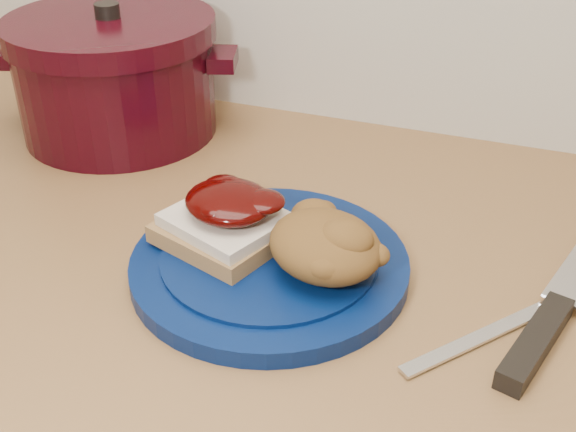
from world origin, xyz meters
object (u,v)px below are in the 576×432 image
(chef_knife, at_px, (554,314))
(pepper_grinder, at_px, (141,83))
(plate, at_px, (270,265))
(dutch_oven, at_px, (116,75))
(butter_knife, at_px, (485,335))

(chef_knife, relative_size, pepper_grinder, 2.56)
(plate, bearing_deg, dutch_oven, 142.73)
(chef_knife, distance_m, butter_knife, 0.06)
(chef_knife, distance_m, pepper_grinder, 0.54)
(chef_knife, xyz_separation_m, butter_knife, (-0.05, -0.04, -0.01))
(butter_knife, bearing_deg, pepper_grinder, 99.73)
(butter_knife, height_order, pepper_grinder, pepper_grinder)
(chef_knife, bearing_deg, plate, 109.99)
(plate, bearing_deg, butter_knife, -6.48)
(dutch_oven, height_order, pepper_grinder, dutch_oven)
(chef_knife, height_order, pepper_grinder, pepper_grinder)
(plate, distance_m, butter_knife, 0.19)
(plate, height_order, pepper_grinder, pepper_grinder)
(chef_knife, height_order, butter_knife, chef_knife)
(chef_knife, height_order, dutch_oven, dutch_oven)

